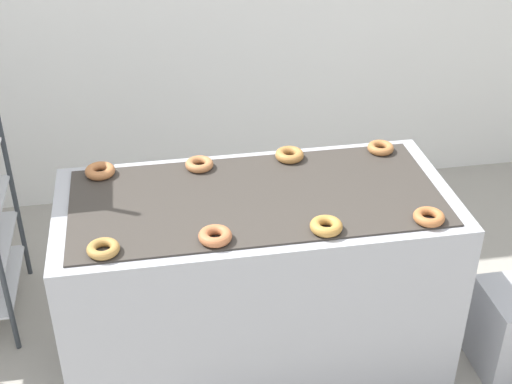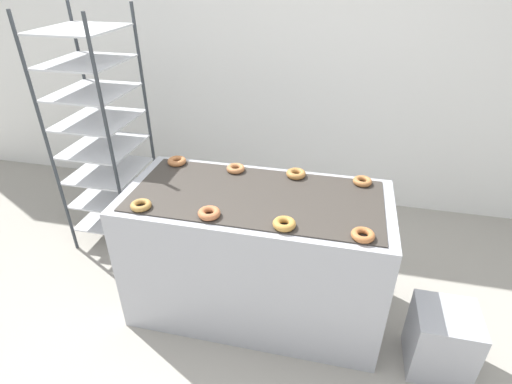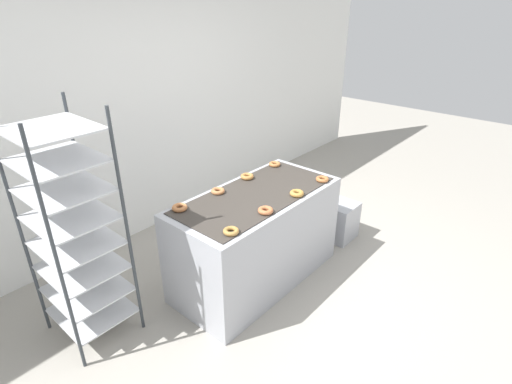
# 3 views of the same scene
# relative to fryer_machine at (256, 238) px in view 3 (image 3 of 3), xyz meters

# --- Properties ---
(ground_plane) EXTENTS (14.00, 14.00, 0.00)m
(ground_plane) POSITION_rel_fryer_machine_xyz_m (-0.00, -0.61, -0.43)
(ground_plane) COLOR #9E998E
(wall_back) EXTENTS (8.00, 0.05, 2.80)m
(wall_back) POSITION_rel_fryer_machine_xyz_m (-0.00, 1.51, 0.97)
(wall_back) COLOR white
(wall_back) RESTS_ON ground_plane
(fryer_machine) EXTENTS (1.53, 0.73, 0.86)m
(fryer_machine) POSITION_rel_fryer_machine_xyz_m (0.00, 0.00, 0.00)
(fryer_machine) COLOR #A8AAB2
(fryer_machine) RESTS_ON ground_plane
(baking_rack_cart) EXTENTS (0.51, 0.58, 1.75)m
(baking_rack_cart) POSITION_rel_fryer_machine_xyz_m (-1.29, 0.54, 0.46)
(baking_rack_cart) COLOR #33383D
(baking_rack_cart) RESTS_ON ground_plane
(glaze_bin) EXTENTS (0.33, 0.31, 0.40)m
(glaze_bin) POSITION_rel_fryer_machine_xyz_m (1.10, -0.22, -0.23)
(glaze_bin) COLOR #A8AAB2
(glaze_bin) RESTS_ON ground_plane
(donut_near_left) EXTENTS (0.11, 0.11, 0.03)m
(donut_near_left) POSITION_rel_fryer_machine_xyz_m (-0.57, -0.27, 0.45)
(donut_near_left) COLOR #A87B3D
(donut_near_left) RESTS_ON fryer_machine
(donut_near_midleft) EXTENTS (0.12, 0.12, 0.04)m
(donut_near_midleft) POSITION_rel_fryer_machine_xyz_m (-0.19, -0.26, 0.45)
(donut_near_midleft) COLOR #B6693F
(donut_near_midleft) RESTS_ON fryer_machine
(donut_near_midright) EXTENTS (0.12, 0.12, 0.04)m
(donut_near_midright) POSITION_rel_fryer_machine_xyz_m (0.20, -0.27, 0.45)
(donut_near_midright) COLOR #B5813A
(donut_near_midright) RESTS_ON fryer_machine
(donut_near_right) EXTENTS (0.11, 0.11, 0.03)m
(donut_near_right) POSITION_rel_fryer_machine_xyz_m (0.59, -0.27, 0.45)
(donut_near_right) COLOR #B06838
(donut_near_right) RESTS_ON fryer_machine
(donut_far_left) EXTENTS (0.12, 0.12, 0.04)m
(donut_far_left) POSITION_rel_fryer_machine_xyz_m (-0.59, 0.27, 0.45)
(donut_far_left) COLOR #B56E3E
(donut_far_left) RESTS_ON fryer_machine
(donut_far_midleft) EXTENTS (0.12, 0.12, 0.03)m
(donut_far_midleft) POSITION_rel_fryer_machine_xyz_m (-0.19, 0.26, 0.45)
(donut_far_midleft) COLOR #B77344
(donut_far_midleft) RESTS_ON fryer_machine
(donut_far_midright) EXTENTS (0.12, 0.12, 0.04)m
(donut_far_midright) POSITION_rel_fryer_machine_xyz_m (0.19, 0.27, 0.45)
(donut_far_midright) COLOR #B1773B
(donut_far_midright) RESTS_ON fryer_machine
(donut_far_right) EXTENTS (0.11, 0.11, 0.03)m
(donut_far_right) POSITION_rel_fryer_machine_xyz_m (0.58, 0.27, 0.45)
(donut_far_right) COLOR #AF6E3B
(donut_far_right) RESTS_ON fryer_machine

